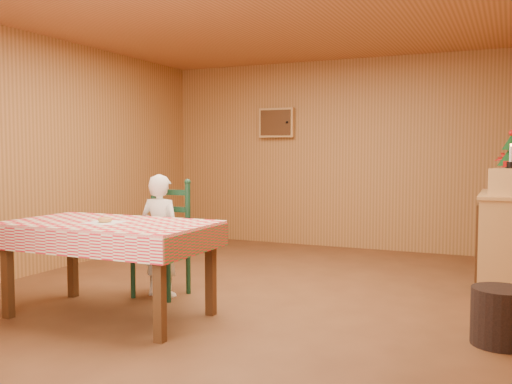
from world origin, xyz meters
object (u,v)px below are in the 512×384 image
seated_child (161,235)px  shelf_unit (507,240)px  christmas_tree (511,164)px  storage_bin (501,317)px  dining_table (109,232)px  ladder_chair (164,241)px  crate (510,182)px

seated_child → shelf_unit: seated_child is taller
christmas_tree → storage_bin: 2.32m
seated_child → storage_bin: seated_child is taller
dining_table → ladder_chair: 0.81m
dining_table → ladder_chair: bearing=90.0°
ladder_chair → christmas_tree: bearing=32.3°
seated_child → crate: size_ratio=3.75×
dining_table → storage_bin: 2.98m
crate → christmas_tree: (-0.00, 0.65, 0.16)m
storage_bin → dining_table: bearing=-169.3°
crate → seated_child: bearing=-156.8°
dining_table → shelf_unit: 3.77m
christmas_tree → dining_table: bearing=-138.0°
dining_table → crate: crate is taller
seated_child → crate: (2.92, 1.26, 0.49)m
seated_child → storage_bin: 2.92m
ladder_chair → storage_bin: ladder_chair is taller
crate → storage_bin: bearing=-91.3°
shelf_unit → seated_child: bearing=-150.4°
dining_table → christmas_tree: size_ratio=2.67×
shelf_unit → crate: size_ratio=4.13×
ladder_chair → crate: 3.21m
shelf_unit → crate: crate is taller
dining_table → shelf_unit: (2.91, 2.39, -0.22)m
christmas_tree → storage_bin: christmas_tree is taller
storage_bin → crate: bearing=88.7°
crate → christmas_tree: size_ratio=0.48×
shelf_unit → storage_bin: shelf_unit is taller
ladder_chair → shelf_unit: (2.91, 1.60, -0.04)m
seated_child → ladder_chair: bearing=-90.0°
crate → dining_table: bearing=-145.8°
storage_bin → ladder_chair: bearing=175.2°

